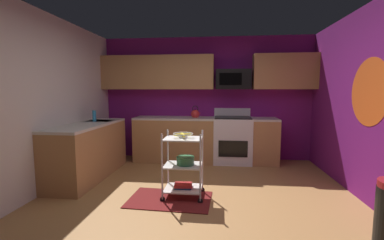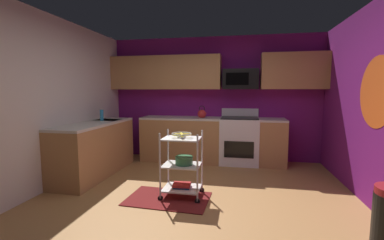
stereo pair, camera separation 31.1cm
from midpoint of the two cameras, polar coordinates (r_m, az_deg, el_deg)
name	(u,v)px [view 1 (the left image)]	position (r m, az deg, el deg)	size (l,w,h in m)	color
floor	(195,206)	(3.57, -1.86, -18.23)	(4.40, 4.80, 0.04)	#A87542
wall_back	(206,99)	(5.66, 1.53, 4.69)	(4.52, 0.06, 2.60)	#751970
wall_left	(30,103)	(4.19, -33.78, 3.03)	(0.06, 4.80, 2.60)	silver
wall_flower_decal	(369,92)	(3.96, 32.40, 5.16)	(0.88, 0.88, 0.00)	#E5591E
counter_run	(165,143)	(5.09, -7.65, -5.05)	(3.66, 2.43, 0.92)	#B27F4C
oven_range	(232,139)	(5.41, 7.18, -4.21)	(0.76, 0.65, 1.10)	white
upper_cabinets	(200,72)	(5.49, 0.06, 10.38)	(4.40, 0.33, 0.70)	#B27F4C
microwave	(233,79)	(5.43, 7.34, 8.79)	(0.70, 0.39, 0.40)	black
rolling_cart	(183,165)	(3.64, -4.44, -9.82)	(0.57, 0.41, 0.91)	silver
fruit_bowl	(183,135)	(3.54, -4.49, -3.23)	(0.27, 0.27, 0.07)	silver
mixing_bowl_large	(185,160)	(3.62, -3.94, -8.83)	(0.25, 0.25, 0.11)	#387F4C
book_stack	(183,186)	(3.73, -4.40, -14.14)	(0.26, 0.21, 0.06)	#1E4C8C
kettle	(195,114)	(5.37, -0.93, 1.36)	(0.21, 0.18, 0.26)	red
dish_soap_bottle	(94,116)	(5.05, -22.24, 0.82)	(0.06, 0.06, 0.20)	#2D8CBF
floor_rug	(170,199)	(3.71, -7.38, -16.87)	(1.10, 0.70, 0.01)	maroon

